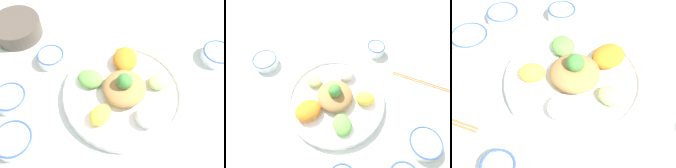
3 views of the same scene
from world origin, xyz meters
TOP-DOWN VIEW (x-y plane):
  - ground_plane at (0.00, 0.00)m, footprint 2.40×2.40m
  - salad_platter at (0.03, 0.01)m, footprint 0.39×0.39m
  - sauce_bowl_red at (0.29, -0.12)m, footprint 0.09×0.09m
  - sauce_bowl_dark at (0.35, 0.19)m, footprint 0.12×0.12m
  - rice_bowl_plain at (0.39, 0.05)m, footprint 0.10×0.10m

SIDE VIEW (x-z plane):
  - ground_plane at x=0.00m, z-range 0.00..0.00m
  - rice_bowl_plain at x=0.39m, z-range 0.00..0.04m
  - sauce_bowl_red at x=0.29m, z-range 0.00..0.04m
  - sauce_bowl_dark at x=0.35m, z-range 0.00..0.04m
  - salad_platter at x=0.03m, z-range -0.03..0.08m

